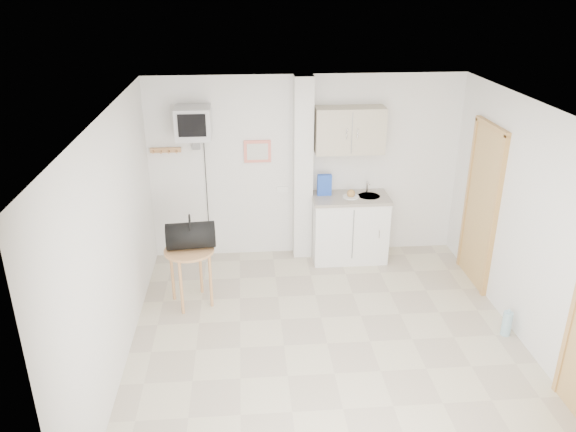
{
  "coord_description": "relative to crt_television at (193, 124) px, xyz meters",
  "views": [
    {
      "loc": [
        -0.83,
        -4.96,
        3.63
      ],
      "look_at": [
        -0.38,
        0.6,
        1.25
      ],
      "focal_mm": 35.0,
      "sensor_mm": 36.0,
      "label": 1
    }
  ],
  "objects": [
    {
      "name": "round_table",
      "position": [
        -0.05,
        -1.07,
        -1.33
      ],
      "size": [
        0.58,
        0.58,
        0.72
      ],
      "rotation": [
        0.0,
        0.0,
        -0.39
      ],
      "color": "#BA7F48",
      "rests_on": "ground"
    },
    {
      "name": "crt_television",
      "position": [
        0.0,
        0.0,
        0.0
      ],
      "size": [
        0.44,
        0.45,
        2.15
      ],
      "color": "slate",
      "rests_on": "ground"
    },
    {
      "name": "water_bottle",
      "position": [
        3.43,
        -2.01,
        -1.79
      ],
      "size": [
        0.11,
        0.11,
        0.32
      ],
      "color": "#91BBCA",
      "rests_on": "ground"
    },
    {
      "name": "kitchenette",
      "position": [
        2.02,
        -0.02,
        -1.13
      ],
      "size": [
        1.03,
        0.58,
        2.1
      ],
      "color": "white",
      "rests_on": "ground"
    },
    {
      "name": "duffel_bag",
      "position": [
        -0.03,
        -1.02,
        -1.06
      ],
      "size": [
        0.59,
        0.36,
        0.42
      ],
      "rotation": [
        0.0,
        0.0,
        0.09
      ],
      "color": "black",
      "rests_on": "round_table"
    },
    {
      "name": "room_envelope",
      "position": [
        1.69,
        -1.93,
        -0.4
      ],
      "size": [
        4.24,
        4.54,
        2.55
      ],
      "color": "white",
      "rests_on": "ground"
    },
    {
      "name": "ground",
      "position": [
        1.45,
        -2.02,
        -1.94
      ],
      "size": [
        4.5,
        4.5,
        0.0
      ],
      "primitive_type": "plane",
      "color": "beige",
      "rests_on": "ground"
    }
  ]
}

